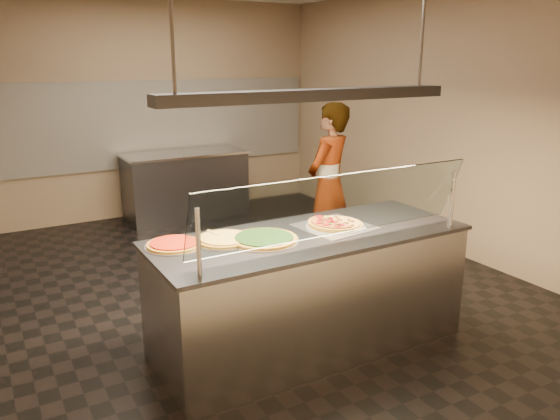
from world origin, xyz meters
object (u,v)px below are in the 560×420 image
pizza_spinach (264,239)px  half_pizza_sausage (346,221)px  serving_counter (309,291)px  pizza_spatula (221,234)px  pizza_cheese (224,239)px  worker (329,184)px  prep_table (186,185)px  half_pizza_pepperoni (324,224)px  pizza_tomato (174,244)px  perforated_tray (335,226)px  heat_lamp_housing (312,95)px  sneeze_guard (338,206)px

pizza_spinach → half_pizza_sausage: bearing=1.7°
serving_counter → pizza_spatula: bearing=157.9°
pizza_cheese → worker: worker is taller
half_pizza_sausage → prep_table: bearing=88.8°
half_pizza_pepperoni → pizza_tomato: bearing=170.7°
perforated_tray → pizza_tomato: pizza_tomato is taller
worker → half_pizza_sausage: bearing=32.6°
serving_counter → pizza_spinach: pizza_spinach is taller
worker → half_pizza_pepperoni: bearing=26.8°
pizza_cheese → half_pizza_sausage: bearing=-7.2°
pizza_spatula → pizza_spinach: bearing=-43.4°
half_pizza_pepperoni → half_pizza_sausage: (0.21, -0.00, -0.01)m
pizza_tomato → heat_lamp_housing: heat_lamp_housing is taller
sneeze_guard → pizza_spatula: (-0.62, 0.59, -0.27)m
sneeze_guard → pizza_tomato: bearing=149.4°
half_pizza_pepperoni → worker: worker is taller
serving_counter → sneeze_guard: sneeze_guard is taller
pizza_spatula → prep_table: 3.85m
prep_table → heat_lamp_housing: (-0.45, -3.92, 1.48)m
half_pizza_sausage → worker: (0.83, 1.43, -0.08)m
half_pizza_pepperoni → pizza_cheese: bearing=171.0°
pizza_tomato → sneeze_guard: bearing=-30.6°
pizza_spinach → heat_lamp_housing: bearing=-3.9°
pizza_tomato → prep_table: (1.43, 3.68, -0.48)m
perforated_tray → pizza_cheese: size_ratio=1.29×
perforated_tray → pizza_spatula: pizza_spatula is taller
serving_counter → worker: (1.19, 1.48, 0.41)m
sneeze_guard → half_pizza_sausage: size_ratio=4.88×
serving_counter → pizza_cheese: pizza_cheese is taller
perforated_tray → heat_lamp_housing: 1.05m
pizza_spinach → prep_table: (0.83, 3.90, -0.48)m
serving_counter → half_pizza_sausage: bearing=7.5°
half_pizza_sausage → heat_lamp_housing: bearing=-172.5°
sneeze_guard → half_pizza_pepperoni: sneeze_guard is taller
heat_lamp_housing → prep_table: bearing=83.5°
perforated_tray → pizza_cheese: bearing=172.1°
pizza_cheese → pizza_tomato: size_ratio=1.09×
pizza_spatula → worker: size_ratio=0.13×
perforated_tray → half_pizza_sausage: half_pizza_sausage is taller
pizza_spinach → prep_table: pizza_spinach is taller
half_pizza_pepperoni → worker: (1.03, 1.43, -0.09)m
pizza_spinach → prep_table: size_ratio=0.30×
half_pizza_sausage → pizza_spatula: size_ratio=1.95×
perforated_tray → heat_lamp_housing: bearing=-169.2°
half_pizza_pepperoni → pizza_spatula: (-0.78, 0.20, -0.01)m
half_pizza_sausage → pizza_cheese: size_ratio=1.01×
prep_table → serving_counter: bearing=-96.5°
pizza_spinach → pizza_tomato: size_ratio=1.26×
heat_lamp_housing → serving_counter: bearing=0.0°
pizza_cheese → heat_lamp_housing: heat_lamp_housing is taller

